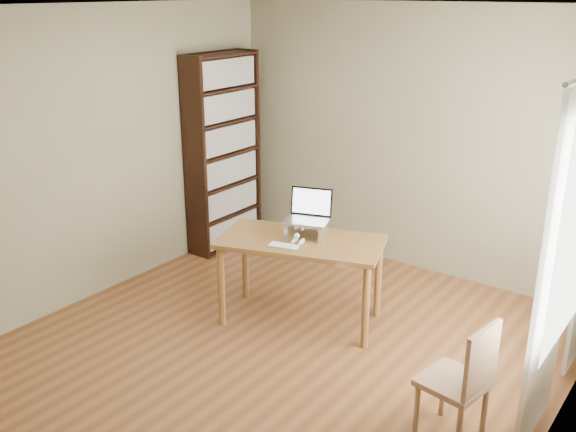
% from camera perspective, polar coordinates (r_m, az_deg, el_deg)
% --- Properties ---
extents(room, '(4.04, 4.54, 2.64)m').
position_cam_1_polar(room, '(4.56, -1.31, 1.56)').
color(room, brown).
rests_on(room, ground).
extents(bookshelf, '(0.30, 0.90, 2.10)m').
position_cam_1_polar(bookshelf, '(6.92, -5.77, 5.61)').
color(bookshelf, black).
rests_on(bookshelf, ground).
extents(desk, '(1.49, 1.07, 0.75)m').
position_cam_1_polar(desk, '(5.35, 1.16, -3.11)').
color(desk, brown).
rests_on(desk, ground).
extents(laptop_stand, '(0.32, 0.25, 0.13)m').
position_cam_1_polar(laptop_stand, '(5.34, 1.67, -1.01)').
color(laptop_stand, silver).
rests_on(laptop_stand, desk).
extents(laptop, '(0.42, 0.40, 0.25)m').
position_cam_1_polar(laptop, '(5.35, 2.07, 0.31)').
color(laptop, silver).
rests_on(laptop, laptop_stand).
extents(keyboard, '(0.28, 0.17, 0.02)m').
position_cam_1_polar(keyboard, '(5.15, -0.37, -2.69)').
color(keyboard, silver).
rests_on(keyboard, desk).
extents(coaster, '(0.10, 0.10, 0.01)m').
position_cam_1_polar(coaster, '(4.83, 4.70, -4.44)').
color(coaster, brown).
rests_on(coaster, desk).
extents(cat, '(0.25, 0.49, 0.16)m').
position_cam_1_polar(cat, '(5.37, 1.79, -1.05)').
color(cat, '#433C35').
rests_on(cat, desk).
extents(chair, '(0.43, 0.43, 0.85)m').
position_cam_1_polar(chair, '(4.20, 15.38, -13.75)').
color(chair, '#9D7355').
rests_on(chair, ground).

